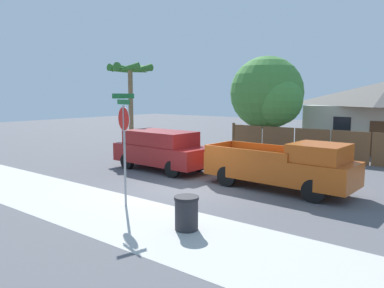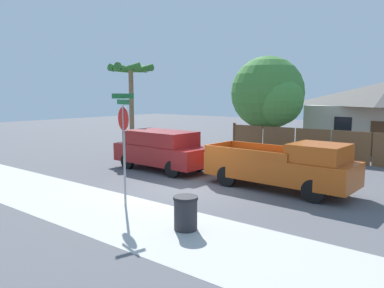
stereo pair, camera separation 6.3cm
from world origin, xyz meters
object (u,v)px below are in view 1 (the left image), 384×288
at_px(oak_tree, 269,95).
at_px(stop_sign, 124,130).
at_px(palm_tree, 130,77).
at_px(red_suv, 162,149).
at_px(trash_bin, 186,213).
at_px(orange_pickup, 284,166).

distance_m(oak_tree, stop_sign, 13.26).
relative_size(palm_tree, red_suv, 1.11).
distance_m(oak_tree, trash_bin, 14.64).
distance_m(red_suv, stop_sign, 5.81).
height_order(orange_pickup, stop_sign, stop_sign).
bearing_deg(stop_sign, orange_pickup, 72.65).
bearing_deg(trash_bin, oak_tree, 108.46).
relative_size(palm_tree, stop_sign, 1.52).
bearing_deg(stop_sign, oak_tree, 112.69).
xyz_separation_m(stop_sign, trash_bin, (2.85, -0.49, -1.92)).
bearing_deg(oak_tree, orange_pickup, -59.97).
distance_m(oak_tree, palm_tree, 8.41).
bearing_deg(stop_sign, red_suv, 136.37).
relative_size(orange_pickup, stop_sign, 1.59).
bearing_deg(trash_bin, orange_pickup, 87.31).
relative_size(oak_tree, red_suv, 1.21).
bearing_deg(oak_tree, red_suv, -98.39).
relative_size(red_suv, stop_sign, 1.37).
bearing_deg(orange_pickup, trash_bin, -90.48).
xyz_separation_m(oak_tree, trash_bin, (4.54, -13.59, -3.03)).
height_order(palm_tree, red_suv, palm_tree).
relative_size(oak_tree, stop_sign, 1.66).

